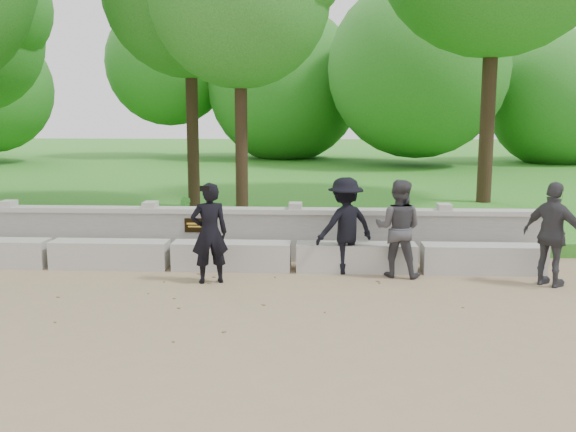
{
  "coord_description": "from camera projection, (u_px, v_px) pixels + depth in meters",
  "views": [
    {
      "loc": [
        2.44,
        -8.15,
        2.53
      ],
      "look_at": [
        1.94,
        1.23,
        0.99
      ],
      "focal_mm": 40.0,
      "sensor_mm": 36.0,
      "label": 1
    }
  ],
  "objects": [
    {
      "name": "visitor_right",
      "position": [
        553.0,
        234.0,
        9.29
      ],
      "size": [
        0.9,
        0.9,
        1.53
      ],
      "color": "#37373B",
      "rests_on": "ground"
    },
    {
      "name": "lawn",
      "position": [
        252.0,
        181.0,
        22.34
      ],
      "size": [
        40.0,
        22.0,
        0.25
      ],
      "primitive_type": "cube",
      "color": "#23701D",
      "rests_on": "ground"
    },
    {
      "name": "man_main",
      "position": [
        209.0,
        233.0,
        9.47
      ],
      "size": [
        0.63,
        0.59,
        1.51
      ],
      "color": "black",
      "rests_on": "ground"
    },
    {
      "name": "ground",
      "position": [
        138.0,
        303.0,
        8.56
      ],
      "size": [
        80.0,
        80.0,
        0.0
      ],
      "primitive_type": "plane",
      "color": "#8D7857",
      "rests_on": "ground"
    },
    {
      "name": "parapet_wall",
      "position": [
        180.0,
        233.0,
        11.05
      ],
      "size": [
        12.5,
        0.35,
        0.9
      ],
      "color": "#AAA8A1",
      "rests_on": "ground"
    },
    {
      "name": "concrete_bench",
      "position": [
        171.0,
        255.0,
        10.4
      ],
      "size": [
        11.9,
        0.45,
        0.45
      ],
      "color": "#B5B2AB",
      "rests_on": "ground"
    },
    {
      "name": "shrub_d",
      "position": [
        240.0,
        201.0,
        14.59
      ],
      "size": [
        0.37,
        0.38,
        0.52
      ],
      "primitive_type": "imported",
      "rotation": [
        0.0,
        0.0,
        5.2
      ],
      "color": "#3B8A2E",
      "rests_on": "lawn"
    },
    {
      "name": "visitor_left",
      "position": [
        398.0,
        228.0,
        9.86
      ],
      "size": [
        0.86,
        0.74,
        1.51
      ],
      "color": "#3A3A3E",
      "rests_on": "ground"
    },
    {
      "name": "visitor_mid",
      "position": [
        345.0,
        225.0,
        10.07
      ],
      "size": [
        1.13,
        0.96,
        1.52
      ],
      "color": "black",
      "rests_on": "ground"
    },
    {
      "name": "shrub_b",
      "position": [
        185.0,
        210.0,
        13.22
      ],
      "size": [
        0.37,
        0.38,
        0.53
      ],
      "primitive_type": "imported",
      "rotation": [
        0.0,
        0.0,
        2.28
      ],
      "color": "#3B8A2E",
      "rests_on": "lawn"
    }
  ]
}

